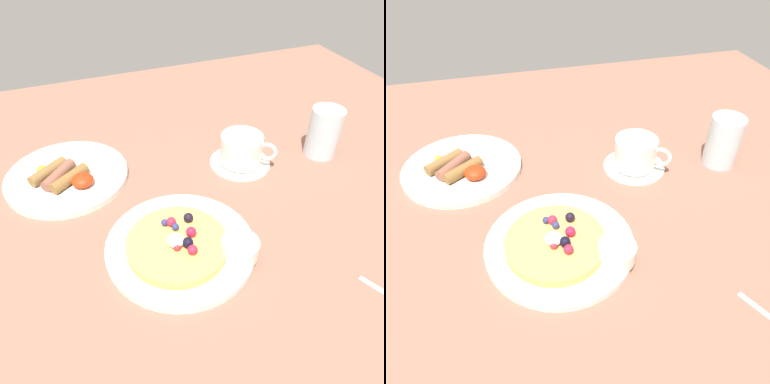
# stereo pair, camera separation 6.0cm
# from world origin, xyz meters

# --- Properties ---
(ground_plane) EXTENTS (1.57, 1.36, 0.03)m
(ground_plane) POSITION_xyz_m (0.00, 0.00, -0.01)
(ground_plane) COLOR #8D5D4B
(pancake_plate) EXTENTS (0.25, 0.25, 0.01)m
(pancake_plate) POSITION_xyz_m (-0.03, -0.07, 0.01)
(pancake_plate) COLOR white
(pancake_plate) RESTS_ON ground_plane
(pancake_with_berries) EXTENTS (0.17, 0.17, 0.03)m
(pancake_with_berries) POSITION_xyz_m (-0.04, -0.08, 0.02)
(pancake_with_berries) COLOR #E2AC56
(pancake_with_berries) RESTS_ON pancake_plate
(syrup_ramekin) EXTENTS (0.06, 0.06, 0.03)m
(syrup_ramekin) POSITION_xyz_m (0.05, -0.13, 0.03)
(syrup_ramekin) COLOR white
(syrup_ramekin) RESTS_ON pancake_plate
(breakfast_plate) EXTENTS (0.25, 0.25, 0.01)m
(breakfast_plate) POSITION_xyz_m (-0.18, 0.19, 0.01)
(breakfast_plate) COLOR white
(breakfast_plate) RESTS_ON ground_plane
(fried_breakfast) EXTENTS (0.13, 0.12, 0.03)m
(fried_breakfast) POSITION_xyz_m (-0.20, 0.17, 0.02)
(fried_breakfast) COLOR brown
(fried_breakfast) RESTS_ON breakfast_plate
(coffee_saucer) EXTENTS (0.13, 0.13, 0.01)m
(coffee_saucer) POSITION_xyz_m (0.17, 0.11, 0.00)
(coffee_saucer) COLOR white
(coffee_saucer) RESTS_ON ground_plane
(coffee_cup) EXTENTS (0.11, 0.09, 0.06)m
(coffee_cup) POSITION_xyz_m (0.17, 0.11, 0.04)
(coffee_cup) COLOR white
(coffee_cup) RESTS_ON coffee_saucer
(water_glass) EXTENTS (0.07, 0.07, 0.11)m
(water_glass) POSITION_xyz_m (0.35, 0.08, 0.05)
(water_glass) COLOR silver
(water_glass) RESTS_ON ground_plane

